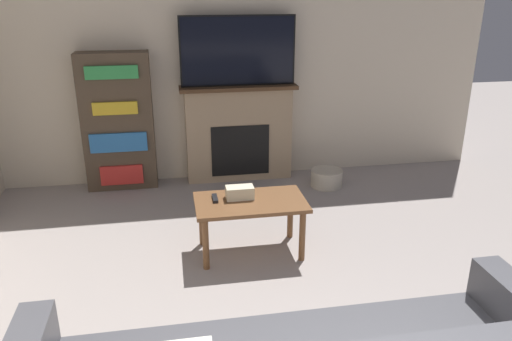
{
  "coord_description": "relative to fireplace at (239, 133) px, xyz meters",
  "views": [
    {
      "loc": [
        -0.63,
        -1.05,
        2.08
      ],
      "look_at": [
        0.02,
        2.58,
        0.69
      ],
      "focal_mm": 35.0,
      "sensor_mm": 36.0,
      "label": 1
    }
  ],
  "objects": [
    {
      "name": "tissue_box",
      "position": [
        -0.22,
        -1.61,
        -0.02
      ],
      "size": [
        0.22,
        0.12,
        0.1
      ],
      "color": "beige",
      "rests_on": "coffee_table"
    },
    {
      "name": "wall_back",
      "position": [
        -0.11,
        0.14,
        0.82
      ],
      "size": [
        5.85,
        0.06,
        2.7
      ],
      "color": "beige",
      "rests_on": "ground_plane"
    },
    {
      "name": "storage_basket",
      "position": [
        0.9,
        -0.41,
        -0.44
      ],
      "size": [
        0.34,
        0.34,
        0.18
      ],
      "color": "#BCB29E",
      "rests_on": "ground_plane"
    },
    {
      "name": "coffee_table",
      "position": [
        -0.15,
        -1.67,
        -0.14
      ],
      "size": [
        0.88,
        0.51,
        0.46
      ],
      "color": "brown",
      "rests_on": "ground_plane"
    },
    {
      "name": "bookshelf",
      "position": [
        -1.27,
        -0.02,
        0.18
      ],
      "size": [
        0.72,
        0.29,
        1.44
      ],
      "color": "#4C3D2D",
      "rests_on": "ground_plane"
    },
    {
      "name": "remote_control",
      "position": [
        -0.42,
        -1.6,
        -0.06
      ],
      "size": [
        0.04,
        0.15,
        0.02
      ],
      "color": "black",
      "rests_on": "coffee_table"
    },
    {
      "name": "fireplace",
      "position": [
        0.0,
        0.0,
        0.0
      ],
      "size": [
        1.25,
        0.28,
        1.06
      ],
      "color": "tan",
      "rests_on": "ground_plane"
    },
    {
      "name": "tv",
      "position": [
        -0.0,
        -0.02,
        0.88
      ],
      "size": [
        1.21,
        0.03,
        0.72
      ],
      "color": "black",
      "rests_on": "fireplace"
    }
  ]
}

